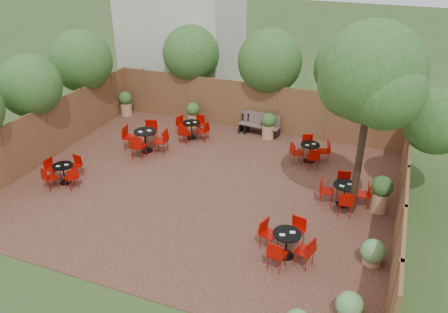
% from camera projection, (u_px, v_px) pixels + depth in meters
% --- Properties ---
extents(ground, '(80.00, 80.00, 0.00)m').
position_uv_depth(ground, '(203.00, 187.00, 14.81)').
color(ground, '#354F23').
rests_on(ground, ground).
extents(courtyard_paving, '(12.00, 10.00, 0.02)m').
position_uv_depth(courtyard_paving, '(203.00, 187.00, 14.81)').
color(courtyard_paving, '#321B14').
rests_on(courtyard_paving, ground).
extents(fence_back, '(12.00, 0.08, 2.00)m').
position_uv_depth(fence_back, '(252.00, 107.00, 18.47)').
color(fence_back, brown).
rests_on(fence_back, ground).
extents(fence_left, '(0.08, 10.00, 2.00)m').
position_uv_depth(fence_left, '(50.00, 132.00, 16.30)').
color(fence_left, brown).
rests_on(fence_left, ground).
extents(fence_right, '(0.08, 10.00, 2.00)m').
position_uv_depth(fence_right, '(402.00, 198.00, 12.40)').
color(fence_right, brown).
rests_on(fence_right, ground).
extents(neighbour_building, '(5.00, 4.00, 8.00)m').
position_uv_depth(neighbour_building, '(182.00, 11.00, 21.01)').
color(neighbour_building, beige).
rests_on(neighbour_building, ground).
extents(overhang_foliage, '(15.42, 10.68, 2.57)m').
position_uv_depth(overhang_foliage, '(191.00, 72.00, 16.88)').
color(overhang_foliage, '#2A571C').
rests_on(overhang_foliage, ground).
extents(courtyard_tree, '(2.83, 2.74, 5.63)m').
position_uv_depth(courtyard_tree, '(371.00, 79.00, 11.66)').
color(courtyard_tree, black).
rests_on(courtyard_tree, courtyard_paving).
extents(park_bench_left, '(1.42, 0.57, 0.86)m').
position_uv_depth(park_bench_left, '(257.00, 123.00, 18.29)').
color(park_bench_left, brown).
rests_on(park_bench_left, courtyard_paving).
extents(park_bench_right, '(1.47, 0.64, 0.88)m').
position_uv_depth(park_bench_right, '(263.00, 124.00, 18.21)').
color(park_bench_right, brown).
rests_on(park_bench_right, courtyard_paving).
extents(bistro_tables, '(10.21, 7.07, 0.95)m').
position_uv_depth(bistro_tables, '(215.00, 165.00, 15.23)').
color(bistro_tables, black).
rests_on(bistro_tables, courtyard_paving).
extents(planters, '(11.71, 4.29, 1.15)m').
position_uv_depth(planters, '(235.00, 131.00, 17.27)').
color(planters, tan).
rests_on(planters, courtyard_paving).
extents(low_shrubs, '(1.83, 3.42, 0.68)m').
position_uv_depth(low_shrubs, '(349.00, 286.00, 10.36)').
color(low_shrubs, tan).
rests_on(low_shrubs, courtyard_paving).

